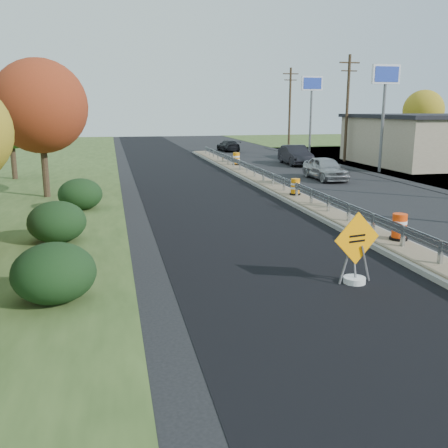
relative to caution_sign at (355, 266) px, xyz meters
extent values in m
plane|color=black|center=(3.00, 6.44, -0.52)|extent=(140.00, 140.00, 0.00)
cube|color=black|center=(-1.40, 16.44, -0.51)|extent=(7.20, 120.00, 0.01)
cube|color=gray|center=(3.00, 14.44, -0.43)|extent=(1.60, 55.00, 0.18)
cube|color=brown|center=(3.00, 14.44, -0.31)|extent=(1.25, 55.00, 0.05)
cube|color=silver|center=(3.00, 0.44, 0.06)|extent=(0.10, 0.15, 0.70)
cube|color=silver|center=(3.00, 2.44, 0.06)|extent=(0.10, 0.15, 0.70)
cube|color=silver|center=(3.00, 4.44, 0.06)|extent=(0.10, 0.15, 0.70)
cube|color=silver|center=(3.00, 6.44, 0.06)|extent=(0.10, 0.15, 0.70)
cube|color=silver|center=(3.00, 8.44, 0.06)|extent=(0.10, 0.15, 0.70)
cube|color=silver|center=(3.00, 10.44, 0.06)|extent=(0.10, 0.15, 0.70)
cube|color=silver|center=(3.00, 12.44, 0.06)|extent=(0.10, 0.15, 0.70)
cube|color=silver|center=(3.00, 14.44, 0.06)|extent=(0.10, 0.15, 0.70)
cube|color=silver|center=(3.00, 16.44, 0.06)|extent=(0.10, 0.15, 0.70)
cube|color=silver|center=(3.00, 18.44, 0.06)|extent=(0.10, 0.15, 0.70)
cube|color=silver|center=(3.00, 20.44, 0.06)|extent=(0.10, 0.15, 0.70)
cube|color=silver|center=(3.00, 22.44, 0.06)|extent=(0.10, 0.15, 0.70)
cube|color=silver|center=(3.00, 24.44, 0.06)|extent=(0.10, 0.15, 0.70)
cube|color=silver|center=(3.00, 26.44, 0.06)|extent=(0.10, 0.15, 0.70)
cube|color=silver|center=(3.00, 28.44, 0.06)|extent=(0.10, 0.15, 0.70)
cube|color=silver|center=(3.00, 30.44, 0.06)|extent=(0.10, 0.15, 0.70)
cube|color=silver|center=(3.00, 32.44, 0.06)|extent=(0.10, 0.15, 0.70)
cube|color=silver|center=(3.00, 34.44, 0.06)|extent=(0.10, 0.15, 0.70)
cube|color=silver|center=(3.00, 36.44, 0.06)|extent=(0.10, 0.15, 0.70)
cube|color=silver|center=(3.00, 38.44, 0.06)|extent=(0.10, 0.15, 0.70)
cube|color=silver|center=(3.00, 15.44, 0.26)|extent=(0.04, 46.00, 0.34)
cube|color=silver|center=(3.00, 15.44, 0.18)|extent=(0.06, 46.00, 0.03)
cube|color=silver|center=(3.00, 15.44, 0.34)|extent=(0.06, 46.00, 0.03)
cube|color=black|center=(15.05, 26.44, 1.08)|extent=(0.08, 7.20, 2.20)
cylinder|color=slate|center=(13.50, 22.44, 2.88)|extent=(0.22, 0.22, 6.80)
cube|color=white|center=(13.50, 22.44, 6.68)|extent=(2.20, 0.25, 1.40)
cube|color=#263FB2|center=(13.50, 22.44, 6.68)|extent=(1.90, 0.30, 1.10)
cylinder|color=slate|center=(13.50, 36.44, 2.88)|extent=(0.22, 0.22, 6.80)
cube|color=white|center=(13.50, 36.44, 6.68)|extent=(2.20, 0.25, 1.40)
cube|color=#263FB2|center=(13.50, 36.44, 6.68)|extent=(1.90, 0.30, 1.10)
cylinder|color=#473523|center=(14.50, 30.44, 4.18)|extent=(0.26, 0.26, 9.40)
cube|color=#473523|center=(14.50, 30.44, 8.18)|extent=(1.90, 0.12, 0.12)
cube|color=#473523|center=(14.50, 30.44, 7.48)|extent=(1.50, 0.10, 0.10)
cylinder|color=#473523|center=(14.50, 45.44, 4.18)|extent=(0.26, 0.26, 9.40)
cube|color=#473523|center=(14.50, 45.44, 8.18)|extent=(1.90, 0.12, 0.12)
cube|color=#473523|center=(14.50, 45.44, 7.48)|extent=(1.50, 0.10, 0.10)
ellipsoid|color=black|center=(-8.00, 0.44, 0.24)|extent=(2.09, 2.09, 1.52)
ellipsoid|color=black|center=(-8.50, 6.44, 0.24)|extent=(2.09, 2.09, 1.52)
ellipsoid|color=black|center=(-8.00, 12.44, 0.24)|extent=(2.09, 2.09, 1.52)
cylinder|color=#473523|center=(-10.00, 16.44, 1.13)|extent=(0.36, 0.36, 3.30)
sphere|color=#A3311C|center=(-10.00, 16.44, 4.36)|extent=(4.95, 4.95, 4.95)
cylinder|color=#473523|center=(-13.00, 24.44, 0.91)|extent=(0.36, 0.36, 2.86)
sphere|color=#244617|center=(-13.00, 24.44, 3.71)|extent=(4.29, 4.29, 4.29)
cylinder|color=#473523|center=(29.00, 40.44, 1.02)|extent=(0.36, 0.36, 3.08)
sphere|color=#B19D25|center=(29.00, 40.44, 4.03)|extent=(4.62, 4.62, 4.62)
cylinder|color=white|center=(0.00, 0.00, -0.43)|extent=(0.62, 0.62, 0.18)
cube|color=slate|center=(-0.31, 0.00, 0.03)|extent=(0.37, 0.11, 1.07)
cube|color=slate|center=(0.31, 0.00, 0.03)|extent=(0.37, 0.11, 1.07)
cube|color=slate|center=(0.00, 0.05, 0.03)|extent=(0.10, 0.28, 1.09)
cube|color=#FF9805|center=(0.00, 0.00, 0.78)|extent=(1.46, 0.32, 1.48)
cube|color=black|center=(0.00, -0.03, 0.86)|extent=(0.52, 0.11, 0.06)
cube|color=black|center=(0.00, -0.03, 0.70)|extent=(0.52, 0.11, 0.06)
cylinder|color=black|center=(3.33, 3.24, -0.25)|extent=(0.63, 0.63, 0.08)
cylinder|color=#F8400A|center=(3.33, 3.24, 0.20)|extent=(0.51, 0.51, 0.89)
cylinder|color=white|center=(3.33, 3.24, 0.35)|extent=(0.52, 0.52, 0.12)
cylinder|color=white|center=(3.33, 3.24, 0.11)|extent=(0.52, 0.52, 0.12)
cylinder|color=black|center=(3.10, 12.94, -0.25)|extent=(0.59, 0.59, 0.08)
cylinder|color=orange|center=(3.10, 12.94, 0.17)|extent=(0.47, 0.47, 0.83)
cylinder|color=white|center=(3.10, 12.94, 0.30)|extent=(0.49, 0.49, 0.11)
cylinder|color=white|center=(3.10, 12.94, 0.09)|extent=(0.49, 0.49, 0.11)
cylinder|color=black|center=(3.55, 27.75, -0.24)|extent=(0.68, 0.68, 0.09)
cylinder|color=orange|center=(3.55, 27.75, 0.24)|extent=(0.55, 0.55, 0.96)
cylinder|color=white|center=(3.55, 27.75, 0.40)|extent=(0.56, 0.56, 0.13)
cylinder|color=white|center=(3.55, 27.75, 0.14)|extent=(0.56, 0.56, 0.13)
cylinder|color=black|center=(10.00, 33.41, -0.48)|extent=(0.57, 0.57, 0.08)
cylinder|color=#DE5909|center=(10.00, 33.41, -0.08)|extent=(0.46, 0.46, 0.80)
cylinder|color=white|center=(10.00, 33.41, 0.05)|extent=(0.47, 0.47, 0.10)
cylinder|color=white|center=(10.00, 33.41, -0.16)|extent=(0.47, 0.47, 0.10)
imported|color=#A3A4A8|center=(7.75, 19.53, 0.26)|extent=(1.88, 4.58, 1.55)
imported|color=black|center=(9.07, 28.78, 0.31)|extent=(1.98, 5.12, 1.66)
imported|color=black|center=(6.57, 43.54, 0.10)|extent=(2.11, 4.43, 1.25)
camera|label=1|loc=(-6.45, -12.07, 4.25)|focal=40.00mm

